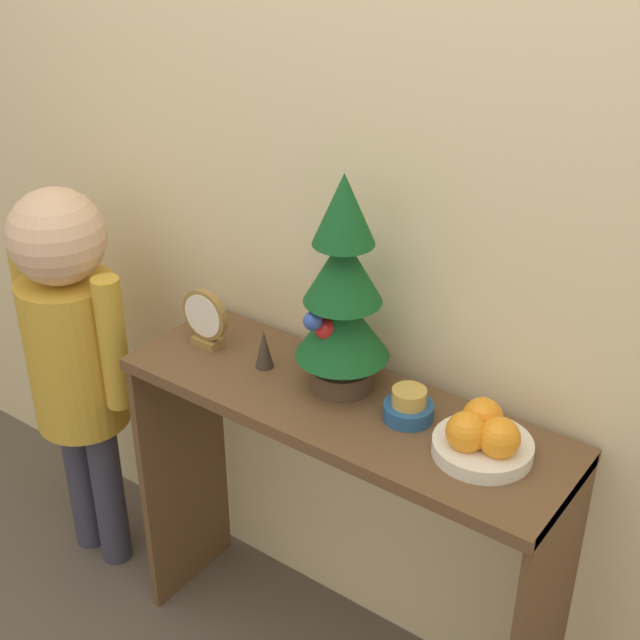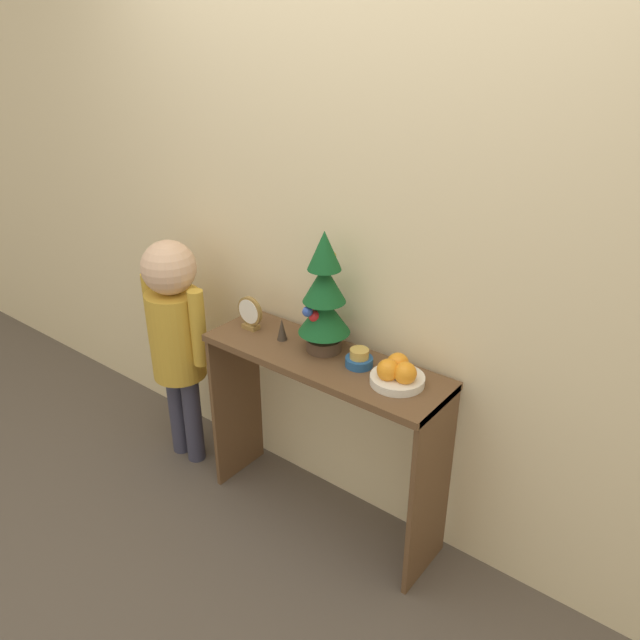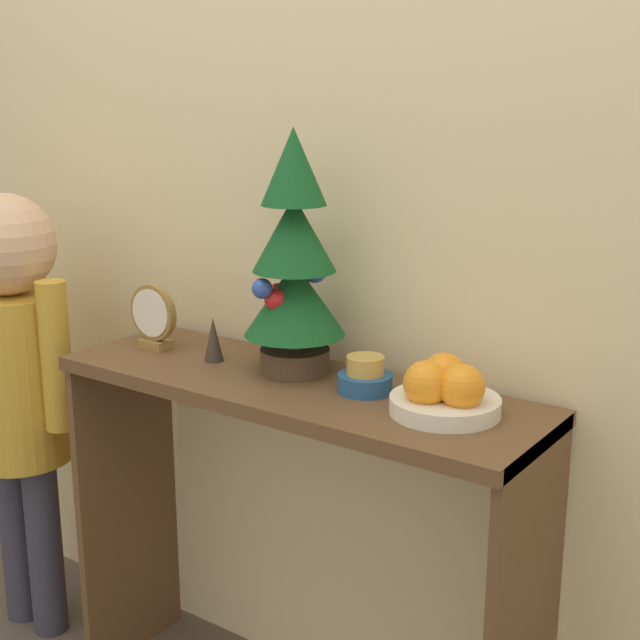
{
  "view_description": "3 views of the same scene",
  "coord_description": "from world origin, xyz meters",
  "views": [
    {
      "loc": [
        0.91,
        -1.16,
        1.89
      ],
      "look_at": [
        -0.08,
        0.19,
        0.97
      ],
      "focal_mm": 50.0,
      "sensor_mm": 36.0,
      "label": 1
    },
    {
      "loc": [
        1.3,
        -1.53,
        2.01
      ],
      "look_at": [
        -0.03,
        0.18,
        0.95
      ],
      "focal_mm": 35.0,
      "sensor_mm": 36.0,
      "label": 2
    },
    {
      "loc": [
        1.02,
        -1.18,
        1.37
      ],
      "look_at": [
        0.07,
        0.16,
        0.95
      ],
      "focal_mm": 50.0,
      "sensor_mm": 36.0,
      "label": 3
    }
  ],
  "objects": [
    {
      "name": "back_wall",
      "position": [
        0.0,
        0.37,
        1.25
      ],
      "size": [
        7.0,
        0.05,
        2.5
      ],
      "primitive_type": "cube",
      "color": "beige",
      "rests_on": "ground_plane"
    },
    {
      "name": "console_table",
      "position": [
        0.0,
        0.16,
        0.6
      ],
      "size": [
        1.04,
        0.33,
        0.81
      ],
      "color": "brown",
      "rests_on": "ground_plane"
    },
    {
      "name": "mini_tree",
      "position": [
        -0.04,
        0.22,
        1.04
      ],
      "size": [
        0.21,
        0.21,
        0.5
      ],
      "color": "#4C3828",
      "rests_on": "console_table"
    },
    {
      "name": "fruit_bowl",
      "position": [
        0.33,
        0.17,
        0.85
      ],
      "size": [
        0.2,
        0.2,
        0.1
      ],
      "color": "silver",
      "rests_on": "console_table"
    },
    {
      "name": "singing_bowl",
      "position": [
        0.15,
        0.19,
        0.84
      ],
      "size": [
        0.11,
        0.11,
        0.07
      ],
      "color": "#235189",
      "rests_on": "console_table"
    },
    {
      "name": "desk_clock",
      "position": [
        -0.4,
        0.17,
        0.88
      ],
      "size": [
        0.13,
        0.04,
        0.15
      ],
      "color": "olive",
      "rests_on": "console_table"
    },
    {
      "name": "figurine",
      "position": [
        -0.22,
        0.18,
        0.85
      ],
      "size": [
        0.04,
        0.04,
        0.1
      ],
      "color": "#382D23",
      "rests_on": "console_table"
    },
    {
      "name": "child_figure",
      "position": [
        -0.8,
        0.09,
        0.72
      ],
      "size": [
        0.39,
        0.25,
        1.14
      ],
      "color": "#38384C",
      "rests_on": "ground_plane"
    }
  ]
}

